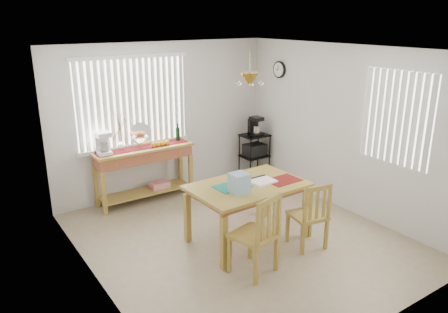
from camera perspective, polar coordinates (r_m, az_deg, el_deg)
ground at (r=6.27m, az=2.10°, el=-10.67°), size 4.00×4.50×0.01m
room_shell at (r=5.67m, az=2.23°, el=4.63°), size 4.20×4.70×2.70m
sideboard at (r=7.36m, az=-10.33°, el=-0.56°), size 1.66×0.47×0.93m
sideboard_items at (r=7.17m, az=-12.45°, el=1.97°), size 1.58×0.40×0.71m
wire_cart at (r=8.40m, az=3.99°, el=0.65°), size 0.50×0.40×0.85m
cart_items at (r=8.27m, az=4.03°, el=3.97°), size 0.20×0.24×0.35m
dining_table at (r=5.94m, az=3.10°, el=-4.51°), size 1.56×1.03×0.82m
table_items at (r=5.69m, az=2.78°, el=-3.46°), size 1.19×0.54×0.26m
chair_left at (r=5.29m, az=4.28°, el=-10.20°), size 0.58×0.58×1.03m
chair_right at (r=5.96m, az=11.09°, el=-7.60°), size 0.50×0.50×0.94m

